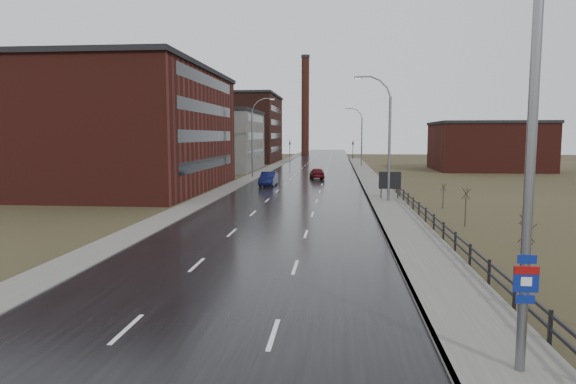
% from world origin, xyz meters
% --- Properties ---
extents(road, '(14.00, 300.00, 0.06)m').
position_xyz_m(road, '(0.00, 60.00, 0.03)').
color(road, black).
rests_on(road, ground).
extents(sidewalk_right, '(3.20, 180.00, 0.18)m').
position_xyz_m(sidewalk_right, '(8.60, 35.00, 0.09)').
color(sidewalk_right, '#595651').
rests_on(sidewalk_right, ground).
extents(curb_right, '(0.16, 180.00, 0.18)m').
position_xyz_m(curb_right, '(7.08, 35.00, 0.09)').
color(curb_right, slate).
rests_on(curb_right, ground).
extents(sidewalk_left, '(2.40, 260.00, 0.12)m').
position_xyz_m(sidewalk_left, '(-8.20, 60.00, 0.06)').
color(sidewalk_left, '#595651').
rests_on(sidewalk_left, ground).
extents(warehouse_near, '(22.44, 28.56, 13.50)m').
position_xyz_m(warehouse_near, '(-20.99, 45.00, 6.76)').
color(warehouse_near, '#471914').
rests_on(warehouse_near, ground).
extents(warehouse_mid, '(16.32, 20.40, 10.50)m').
position_xyz_m(warehouse_mid, '(-17.99, 78.00, 5.26)').
color(warehouse_mid, slate).
rests_on(warehouse_mid, ground).
extents(warehouse_far, '(26.52, 24.48, 15.50)m').
position_xyz_m(warehouse_far, '(-22.99, 108.00, 7.76)').
color(warehouse_far, '#331611').
rests_on(warehouse_far, ground).
extents(building_right, '(18.36, 16.32, 8.50)m').
position_xyz_m(building_right, '(30.30, 82.00, 4.26)').
color(building_right, '#471914').
rests_on(building_right, ground).
extents(smokestack, '(2.70, 2.70, 30.70)m').
position_xyz_m(smokestack, '(-6.00, 150.00, 15.50)').
color(smokestack, '#331611').
rests_on(smokestack, ground).
extents(streetlight_main, '(3.91, 0.29, 12.11)m').
position_xyz_m(streetlight_main, '(8.47, 2.00, 6.06)').
color(streetlight_main, slate).
rests_on(streetlight_main, ground).
extents(streetlight_right_mid, '(3.36, 0.28, 11.35)m').
position_xyz_m(streetlight_right_mid, '(8.50, 36.00, 5.84)').
color(streetlight_right_mid, slate).
rests_on(streetlight_right_mid, ground).
extents(streetlight_left, '(3.36, 0.28, 11.35)m').
position_xyz_m(streetlight_left, '(-7.70, 62.00, 5.84)').
color(streetlight_left, slate).
rests_on(streetlight_left, ground).
extents(streetlight_right_far, '(3.36, 0.28, 11.35)m').
position_xyz_m(streetlight_right_far, '(8.50, 90.00, 5.84)').
color(streetlight_right_far, slate).
rests_on(streetlight_right_far, ground).
extents(guardrail, '(0.10, 53.05, 1.10)m').
position_xyz_m(guardrail, '(10.30, 18.31, 0.71)').
color(guardrail, black).
rests_on(guardrail, ground).
extents(shrub_c, '(0.63, 0.67, 2.68)m').
position_xyz_m(shrub_c, '(11.53, 9.51, 1.42)').
color(shrub_c, '#382D23').
rests_on(shrub_c, ground).
extents(shrub_d, '(0.45, 0.47, 1.87)m').
position_xyz_m(shrub_d, '(14.11, 17.32, 0.99)').
color(shrub_d, '#382D23').
rests_on(shrub_d, ground).
extents(shrub_e, '(0.61, 0.64, 2.57)m').
position_xyz_m(shrub_e, '(12.74, 24.08, 1.37)').
color(shrub_e, '#382D23').
rests_on(shrub_e, ground).
extents(shrub_f, '(0.49, 0.52, 2.07)m').
position_xyz_m(shrub_f, '(12.99, 32.67, 1.10)').
color(shrub_f, '#382D23').
rests_on(shrub_f, ground).
extents(billboard, '(2.07, 0.17, 2.67)m').
position_xyz_m(billboard, '(9.10, 37.94, 1.77)').
color(billboard, black).
rests_on(billboard, ground).
extents(traffic_light_left, '(0.58, 2.73, 5.30)m').
position_xyz_m(traffic_light_left, '(-8.00, 120.00, 4.60)').
color(traffic_light_left, black).
rests_on(traffic_light_left, ground).
extents(traffic_light_right, '(0.58, 2.73, 5.30)m').
position_xyz_m(traffic_light_right, '(8.00, 120.00, 4.60)').
color(traffic_light_right, black).
rests_on(traffic_light_right, ground).
extents(car_near, '(1.81, 5.03, 1.65)m').
position_xyz_m(car_near, '(-4.08, 50.13, 0.82)').
color(car_near, '#0B0F38').
rests_on(car_near, ground).
extents(car_far, '(2.46, 4.80, 1.57)m').
position_xyz_m(car_far, '(1.34, 60.82, 0.78)').
color(car_far, '#520D14').
rests_on(car_far, ground).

